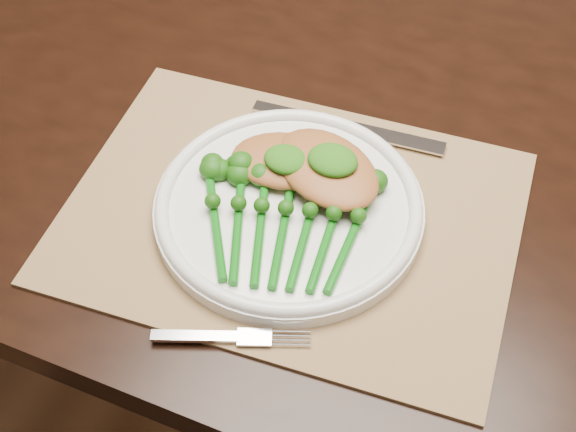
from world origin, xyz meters
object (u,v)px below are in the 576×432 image
at_px(chicken_fillet_left, 286,161).
at_px(dinner_plate, 289,206).
at_px(broccolini_bundle, 283,230).
at_px(dining_table, 340,278).
at_px(placemat, 291,216).

bearing_deg(chicken_fillet_left, dinner_plate, -76.84).
bearing_deg(dinner_plate, broccolini_bundle, -74.39).
bearing_deg(dinner_plate, dining_table, 89.95).
distance_m(dining_table, chicken_fillet_left, 0.43).
xyz_separation_m(dining_table, placemat, (0.00, -0.20, 0.38)).
bearing_deg(dinner_plate, placemat, 2.89).
relative_size(dinner_plate, broccolini_bundle, 1.30).
height_order(dinner_plate, chicken_fillet_left, chicken_fillet_left).
relative_size(dining_table, placemat, 3.36).
height_order(placemat, dinner_plate, dinner_plate).
relative_size(dining_table, chicken_fillet_left, 13.22).
bearing_deg(dining_table, dinner_plate, -92.12).
height_order(dining_table, placemat, placemat).
distance_m(placemat, chicken_fillet_left, 0.06).
height_order(placemat, broccolini_bundle, broccolini_bundle).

